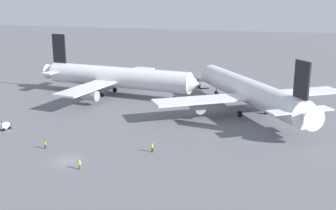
% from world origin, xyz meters
% --- Properties ---
extents(ground_plane, '(600.00, 600.00, 0.00)m').
position_xyz_m(ground_plane, '(0.00, 0.00, 0.00)').
color(ground_plane, slate).
extents(airliner_at_gate_left, '(48.18, 44.10, 16.42)m').
position_xyz_m(airliner_at_gate_left, '(-13.25, 45.95, 5.09)').
color(airliner_at_gate_left, silver).
rests_on(airliner_at_gate_left, ground).
extents(airliner_being_pushed, '(41.60, 43.33, 15.18)m').
position_xyz_m(airliner_being_pushed, '(23.93, 40.10, 5.12)').
color(airliner_being_pushed, silver).
rests_on(airliner_being_pushed, ground).
extents(pushback_tug, '(5.89, 8.24, 2.80)m').
position_xyz_m(pushback_tug, '(6.63, 64.33, 1.18)').
color(pushback_tug, gray).
rests_on(pushback_tug, ground).
extents(gse_gpu_cart_small, '(1.91, 2.33, 1.90)m').
position_xyz_m(gse_gpu_cart_small, '(-21.68, 10.39, 0.79)').
color(gse_gpu_cart_small, silver).
rests_on(gse_gpu_cart_small, ground).
extents(ground_crew_marshaller_foreground, '(0.36, 0.36, 1.63)m').
position_xyz_m(ground_crew_marshaller_foreground, '(3.68, -2.19, 0.84)').
color(ground_crew_marshaller_foreground, '#4C4C51').
rests_on(ground_crew_marshaller_foreground, ground).
extents(ground_crew_ramp_agent_by_cones, '(0.36, 0.36, 1.54)m').
position_xyz_m(ground_crew_ramp_agent_by_cones, '(-7.03, 3.80, 0.79)').
color(ground_crew_ramp_agent_by_cones, black).
rests_on(ground_crew_ramp_agent_by_cones, ground).
extents(ground_crew_wing_walker_right, '(0.50, 0.36, 1.59)m').
position_xyz_m(ground_crew_wing_walker_right, '(11.81, 8.51, 0.83)').
color(ground_crew_wing_walker_right, black).
rests_on(ground_crew_wing_walker_right, ground).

